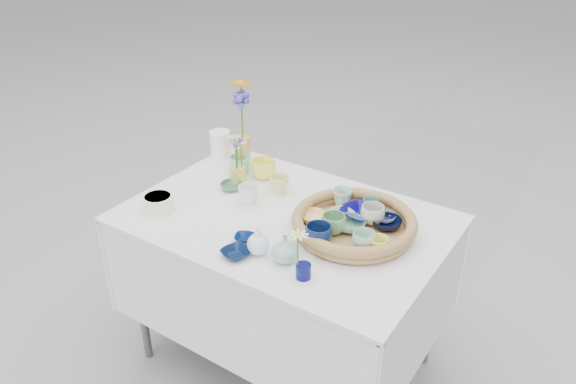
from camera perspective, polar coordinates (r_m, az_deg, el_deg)
The scene contains 34 objects.
ground at distance 2.72m, azimuth -0.24°, elevation -16.49°, with size 80.00×80.00×0.00m, color gray.
display_table at distance 2.72m, azimuth -0.24°, elevation -16.49°, with size 1.26×0.86×0.77m, color white, non-canonical shape.
wicker_tray at distance 2.14m, azimuth 6.71°, elevation -3.24°, with size 0.47×0.47×0.08m, color brown, non-canonical shape.
tray_ceramic_0 at distance 2.21m, azimuth 7.37°, elevation -2.17°, with size 0.15×0.15×0.04m, color #0B0568.
tray_ceramic_1 at distance 2.17m, azimuth 9.99°, elevation -3.14°, with size 0.12×0.12×0.04m, color black.
tray_ceramic_2 at distance 2.01m, azimuth 9.20°, elevation -5.41°, with size 0.07×0.07×0.06m, color #E3E14F.
tray_ceramic_3 at distance 2.13m, azimuth 6.28°, elevation -3.33°, with size 0.12×0.12×0.04m, color #609B77.
tray_ceramic_4 at distance 2.10m, azimuth 4.63°, elevation -3.25°, with size 0.09×0.09×0.07m, color #69A46B.
tray_ceramic_5 at distance 2.21m, azimuth 5.38°, elevation -2.30°, with size 0.10×0.10×0.02m, color #A0C1B4.
tray_ceramic_6 at distance 2.27m, azimuth 5.52°, elevation -0.61°, with size 0.08×0.08×0.08m, color #A0CCBD.
tray_ceramic_7 at distance 2.18m, azimuth 8.59°, elevation -2.27°, with size 0.09×0.09×0.07m, color beige.
tray_ceramic_8 at distance 2.21m, azimuth 9.79°, elevation -2.58°, with size 0.08×0.08×0.03m, color #8CB2D3.
tray_ceramic_9 at distance 2.03m, azimuth 3.10°, elevation -4.41°, with size 0.10×0.10×0.08m, color #0E2151.
tray_ceramic_10 at distance 2.17m, azimuth 2.59°, elevation -2.62°, with size 0.11×0.11×0.03m, color #FBC674.
tray_ceramic_11 at distance 2.02m, azimuth 7.72°, elevation -4.96°, with size 0.09×0.09×0.07m, color #9ECCC4.
tray_ceramic_12 at distance 2.25m, azimuth 8.36°, elevation -1.32°, with size 0.06×0.06×0.06m, color #3B8B67.
loose_ceramic_0 at distance 2.53m, azimuth -2.49°, elevation 2.35°, with size 0.11×0.11×0.09m, color #FDFC57.
loose_ceramic_1 at distance 2.40m, azimuth -0.88°, elevation 0.78°, with size 0.08×0.08×0.08m, color #E4D984.
loose_ceramic_2 at distance 2.45m, azimuth -5.79°, elevation 0.59°, with size 0.09×0.09×0.03m, color #3E704F.
loose_ceramic_3 at distance 2.32m, azimuth -4.00°, elevation -0.27°, with size 0.09×0.09×0.08m, color white.
loose_ceramic_4 at distance 2.10m, azimuth -4.45°, elevation -4.64°, with size 0.07×0.07×0.02m, color #001447.
loose_ceramic_5 at distance 2.59m, azimuth -4.91°, elevation 2.85°, with size 0.10×0.10×0.08m, color #86CDB4.
loose_ceramic_6 at distance 2.02m, azimuth -5.30°, elevation -6.20°, with size 0.10×0.10×0.02m, color #051332.
fluted_bowl at distance 2.33m, azimuth -13.04°, elevation -1.11°, with size 0.13×0.13×0.07m, color white, non-canonical shape.
bud_vase_paleblue at distance 2.00m, azimuth -3.06°, elevation -4.82°, with size 0.08×0.08×0.12m, color #D1E8FF, non-canonical shape.
bud_vase_seafoam at distance 1.96m, azimuth -0.32°, elevation -5.77°, with size 0.10×0.10×0.10m, color #89B3A4.
bud_vase_cobalt at distance 1.90m, azimuth 1.57°, elevation -8.03°, with size 0.05×0.05×0.05m, color #070A50.
single_daisy at distance 1.85m, azimuth 1.00°, elevation -5.95°, with size 0.08×0.08×0.14m, color white, non-canonical shape.
tall_vase_yellow at distance 2.64m, azimuth -4.65°, elevation 4.18°, with size 0.08×0.08×0.14m, color gold.
gerbera at distance 2.57m, azimuth -4.70°, elevation 8.24°, with size 0.10×0.10×0.27m, color orange, non-canonical shape.
hydrangea at distance 2.57m, azimuth -4.72°, elevation 7.43°, with size 0.07×0.07×0.26m, color #3C39A7, non-canonical shape.
white_pitcher at distance 2.73m, azimuth -6.89°, elevation 4.82°, with size 0.14×0.10×0.13m, color white, non-canonical shape.
daisy_cup at distance 2.50m, azimuth -5.16°, elevation 1.81°, with size 0.07×0.07×0.08m, color #D9BE4C.
daisy_posy at distance 2.43m, azimuth -5.09°, elevation 4.05°, with size 0.08×0.08×0.15m, color silver, non-canonical shape.
Camera 1 is at (1.07, -1.59, 1.93)m, focal length 35.00 mm.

